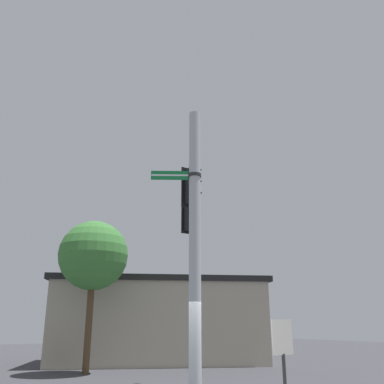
# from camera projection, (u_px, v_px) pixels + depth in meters

# --- Properties ---
(signal_pole) EXTENTS (0.27, 0.27, 7.12)m
(signal_pole) POSITION_uv_depth(u_px,v_px,m) (195.00, 254.00, 9.61)
(signal_pole) COLOR #ADB2B7
(signal_pole) RESTS_ON ground
(mast_arm) EXTENTS (3.76, 6.04, 0.20)m
(mast_arm) POSITION_uv_depth(u_px,v_px,m) (191.00, 176.00, 13.84)
(mast_arm) COLOR #ADB2B7
(traffic_light_nearest_pole) EXTENTS (0.54, 0.49, 1.31)m
(traffic_light_nearest_pole) POSITION_uv_depth(u_px,v_px,m) (193.00, 186.00, 12.27)
(traffic_light_nearest_pole) COLOR black
(traffic_light_mid_inner) EXTENTS (0.54, 0.49, 1.31)m
(traffic_light_mid_inner) POSITION_uv_depth(u_px,v_px,m) (190.00, 217.00, 15.80)
(traffic_light_mid_inner) COLOR black
(street_name_sign) EXTENTS (1.07, 0.72, 0.22)m
(street_name_sign) POSITION_uv_depth(u_px,v_px,m) (184.00, 175.00, 10.17)
(street_name_sign) COLOR #147238
(storefront_building) EXTENTS (12.85, 10.52, 4.40)m
(storefront_building) POSITION_uv_depth(u_px,v_px,m) (158.00, 320.00, 23.29)
(storefront_building) COLOR #A89E89
(storefront_building) RESTS_ON ground
(tree_by_storefront) EXTENTS (3.12, 3.12, 6.56)m
(tree_by_storefront) POSITION_uv_depth(u_px,v_px,m) (93.00, 256.00, 19.18)
(tree_by_storefront) COLOR #4C3823
(tree_by_storefront) RESTS_ON ground
(historical_marker) EXTENTS (0.60, 0.08, 2.13)m
(historical_marker) POSITION_uv_depth(u_px,v_px,m) (283.00, 353.00, 9.40)
(historical_marker) COLOR #333333
(historical_marker) RESTS_ON ground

